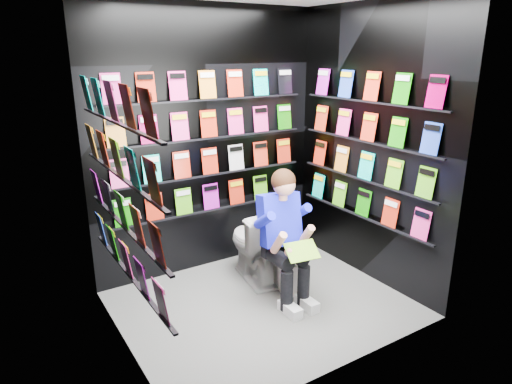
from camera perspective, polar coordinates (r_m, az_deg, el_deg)
floor at (r=4.19m, az=0.84°, el=-13.88°), size 2.40×2.40×0.00m
wall_back at (r=4.54m, az=-6.03°, el=6.17°), size 2.40×0.04×2.60m
wall_front at (r=2.93m, az=11.68°, el=-0.33°), size 2.40×0.04×2.60m
wall_left at (r=3.21m, az=-17.28°, el=0.78°), size 0.04×2.00×2.60m
wall_right at (r=4.45m, az=14.05°, el=5.51°), size 0.04×2.00×2.60m
comics_back at (r=4.51m, az=-5.86°, el=6.17°), size 2.10×0.06×1.37m
comics_left at (r=3.22m, az=-16.77°, el=0.95°), size 0.06×1.70×1.37m
comics_right at (r=4.42m, az=13.78°, el=5.53°), size 0.06×1.70×1.37m
toilet at (r=4.46m, az=-0.11°, el=-6.53°), size 0.53×0.81×0.73m
longbox at (r=4.40m, az=4.11°, el=-10.19°), size 0.32×0.43×0.28m
longbox_lid at (r=4.33m, az=4.15°, el=-8.36°), size 0.35×0.45×0.03m
reader at (r=4.03m, az=2.78°, el=-3.55°), size 0.58×0.76×1.27m
held_comic at (r=3.83m, az=5.77°, el=-7.33°), size 0.30×0.21×0.12m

